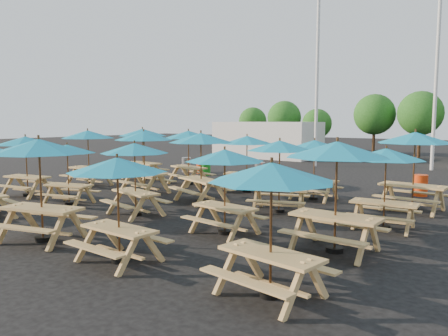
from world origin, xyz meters
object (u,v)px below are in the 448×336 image
Objects in this scene: picnic_unit_10 at (201,142)px; waste_bin_4 at (274,173)px; picnic_unit_2 at (88,137)px; picnic_unit_8 at (39,152)px; picnic_unit_9 at (135,152)px; picnic_unit_12 at (117,171)px; waste_bin_5 at (421,185)px; picnic_unit_5 at (67,152)px; picnic_unit_1 at (26,144)px; waste_bin_1 at (201,166)px; picnic_unit_7 at (188,137)px; picnic_unit_18 at (386,159)px; picnic_unit_6 at (144,139)px; picnic_unit_11 at (247,143)px; picnic_unit_19 at (415,142)px; picnic_unit_16 at (271,180)px; waste_bin_2 at (206,168)px; picnic_unit_3 at (143,135)px; picnic_unit_17 at (337,155)px; picnic_unit_14 at (280,150)px; waste_bin_3 at (260,171)px; waste_bin_0 at (186,165)px; picnic_unit_13 at (225,160)px; picnic_unit_15 at (314,148)px.

waste_bin_4 is at bearing 115.09° from picnic_unit_10.
picnic_unit_2 is 9.15m from picnic_unit_8.
picnic_unit_9 is 1.12× the size of picnic_unit_12.
picnic_unit_10 is 3.55× the size of waste_bin_5.
picnic_unit_10 is (3.39, 3.13, 0.34)m from picnic_unit_5.
waste_bin_1 is at bearing 74.26° from picnic_unit_1.
picnic_unit_7 is 1.27× the size of picnic_unit_18.
picnic_unit_6 is 3.06m from picnic_unit_10.
picnic_unit_2 is at bearing -172.14° from picnic_unit_11.
picnic_unit_10 is at bearing 76.04° from picnic_unit_8.
picnic_unit_19 reaches higher than picnic_unit_8.
waste_bin_5 is (-0.31, 11.89, -1.55)m from picnic_unit_16.
picnic_unit_16 is at bearing -60.07° from waste_bin_4.
picnic_unit_7 is at bearing 128.72° from picnic_unit_9.
picnic_unit_18 is 9.48m from waste_bin_4.
picnic_unit_16 reaches higher than picnic_unit_5.
waste_bin_1 is 1.00× the size of waste_bin_2.
picnic_unit_3 is (0.05, 5.97, 0.17)m from picnic_unit_1.
picnic_unit_17 is 3.00× the size of waste_bin_4.
picnic_unit_17 reaches higher than waste_bin_1.
picnic_unit_14 is (6.30, -2.83, -0.14)m from picnic_unit_7.
picnic_unit_8 is at bearing -134.55° from picnic_unit_14.
picnic_unit_6 is 3.03× the size of waste_bin_3.
picnic_unit_6 is 3.03× the size of waste_bin_4.
waste_bin_0 is (-6.72, 12.81, -1.76)m from picnic_unit_8.
picnic_unit_3 is 0.97× the size of picnic_unit_11.
picnic_unit_8 reaches higher than picnic_unit_11.
picnic_unit_7 is 3.38× the size of waste_bin_2.
picnic_unit_10 is (6.18, 3.07, 0.15)m from picnic_unit_1.
picnic_unit_10 is 6.46m from picnic_unit_18.
picnic_unit_19 is at bearing 70.39° from picnic_unit_12.
waste_bin_4 is at bearing -21.12° from waste_bin_3.
picnic_unit_1 is at bearing -86.03° from picnic_unit_3.
picnic_unit_3 is at bearing 154.25° from picnic_unit_13.
picnic_unit_19 is 12.64m from waste_bin_1.
picnic_unit_1 reaches higher than waste_bin_4.
waste_bin_0 is at bearing 87.35° from picnic_unit_2.
waste_bin_4 is at bearing 133.49° from picnic_unit_18.
picnic_unit_2 is 3.02× the size of waste_bin_2.
picnic_unit_2 reaches higher than waste_bin_4.
picnic_unit_18 is 2.65× the size of waste_bin_2.
waste_bin_0 is 1.00× the size of waste_bin_2.
waste_bin_1 is (-8.79, 9.65, -1.50)m from picnic_unit_13.
picnic_unit_7 is at bearing 144.80° from picnic_unit_16.
picnic_unit_7 reaches higher than picnic_unit_15.
picnic_unit_2 is 0.92× the size of picnic_unit_14.
picnic_unit_14 reaches higher than waste_bin_4.
picnic_unit_9 reaches higher than picnic_unit_18.
picnic_unit_9 reaches higher than waste_bin_4.
waste_bin_3 is at bearing 106.47° from picnic_unit_14.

